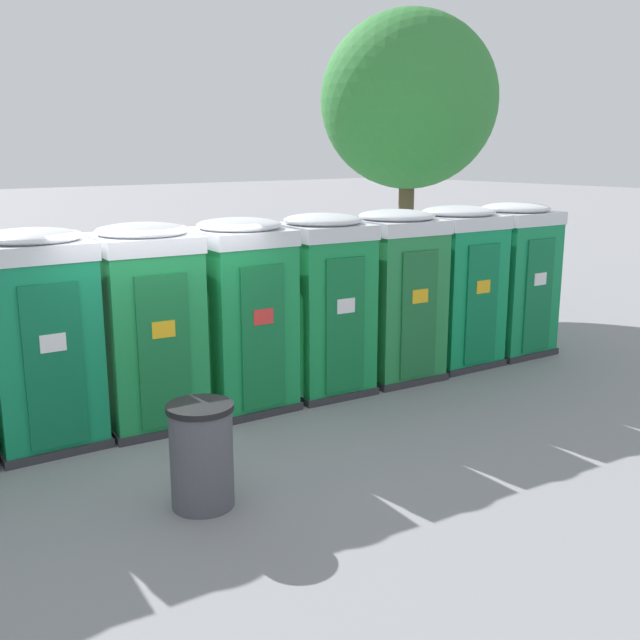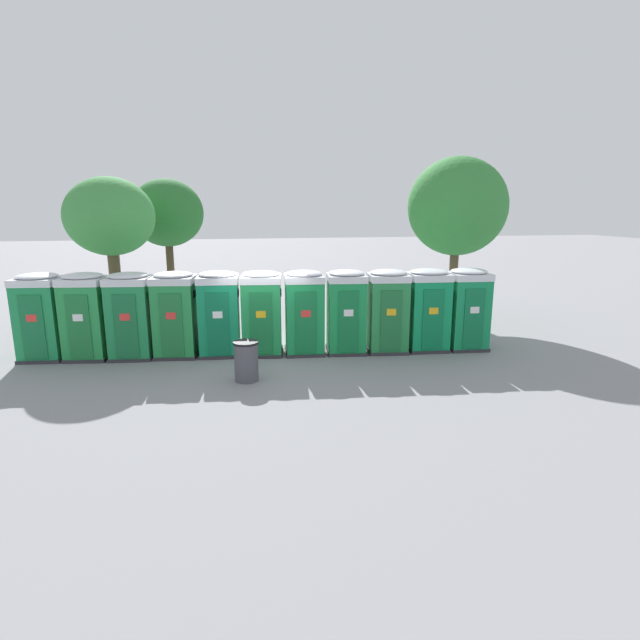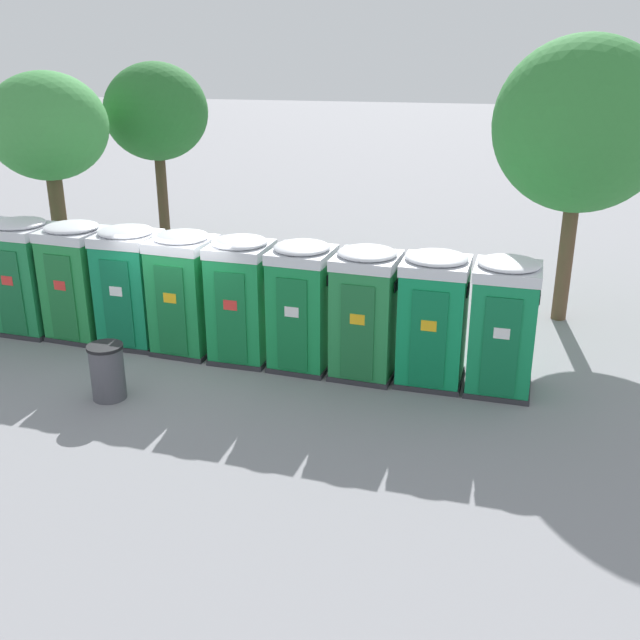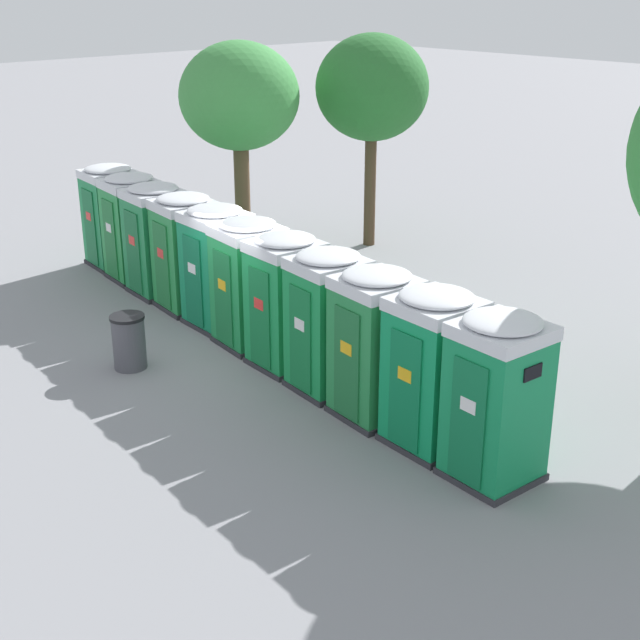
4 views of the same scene
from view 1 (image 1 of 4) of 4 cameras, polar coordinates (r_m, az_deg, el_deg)
The scene contains 10 objects.
ground_plane at distance 9.82m, azimuth -12.55°, elevation -7.71°, with size 120.00×120.00×0.00m, color gray.
portapotty_4 at distance 9.20m, azimuth -20.58°, elevation -1.28°, with size 1.30×1.28×2.54m.
portapotty_5 at distance 9.47m, azimuth -12.98°, elevation -0.38°, with size 1.34×1.34×2.54m.
portapotty_6 at distance 9.93m, azimuth -5.99°, elevation 0.49°, with size 1.26×1.29×2.54m.
portapotty_7 at distance 10.54m, azimuth 0.23°, elevation 1.29°, with size 1.29×1.33×2.54m.
portapotty_8 at distance 11.26m, azimuth 5.75°, elevation 1.97°, with size 1.33×1.33×2.54m.
portapotty_9 at distance 12.12m, azimuth 10.32°, elevation 2.61°, with size 1.33×1.29×2.54m.
portapotty_10 at distance 13.02m, azimuth 14.43°, elevation 3.12°, with size 1.28×1.29×2.54m.
street_tree_2 at distance 16.66m, azimuth 6.78°, elevation 16.22°, with size 3.76×3.76×6.27m.
trash_can at distance 7.42m, azimuth -9.01°, elevation -10.13°, with size 0.65×0.65×1.04m.
Camera 1 is at (-3.86, -8.36, 3.41)m, focal length 42.00 mm.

